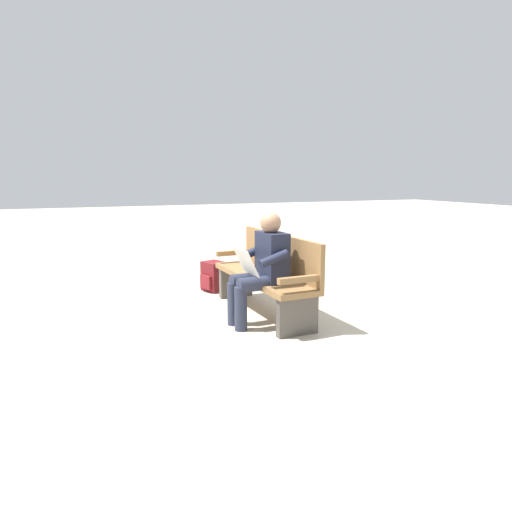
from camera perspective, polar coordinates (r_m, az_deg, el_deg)
ground_plane at (r=5.26m, az=0.80°, el=-7.13°), size 40.00×40.00×0.00m
bench_near at (r=5.17m, az=1.52°, el=-2.17°), size 1.81×0.54×0.90m
person_seated at (r=4.74m, az=0.80°, el=-1.19°), size 0.58×0.58×1.18m
backpack at (r=6.25m, az=-5.31°, el=-2.56°), size 0.36×0.35×0.40m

